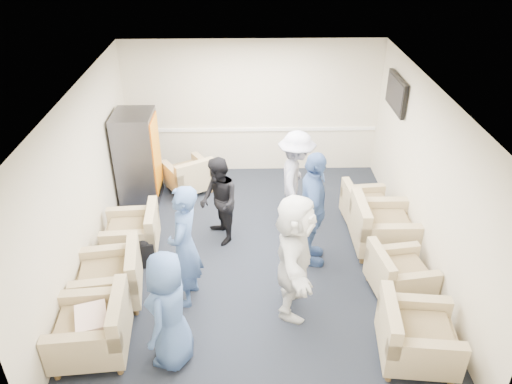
{
  "coord_description": "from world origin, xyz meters",
  "views": [
    {
      "loc": [
        -0.15,
        -6.32,
        4.9
      ],
      "look_at": [
        0.0,
        0.2,
        1.07
      ],
      "focal_mm": 35.0,
      "sensor_mm": 36.0,
      "label": 1
    }
  ],
  "objects_px": {
    "armchair_left_mid": "(113,280)",
    "armchair_right_near": "(413,337)",
    "armchair_left_near": "(95,330)",
    "armchair_right_midnear": "(397,275)",
    "armchair_right_far": "(365,208)",
    "person_back_left": "(219,201)",
    "armchair_right_midfar": "(379,228)",
    "person_front_left": "(169,310)",
    "person_mid_right": "(313,210)",
    "vending_machine": "(138,158)",
    "person_back_right": "(296,179)",
    "person_front_right": "(295,256)",
    "person_mid_left": "(185,247)",
    "armchair_corner": "(190,177)",
    "armchair_left_far": "(135,234)"
  },
  "relations": [
    {
      "from": "armchair_left_mid",
      "to": "armchair_right_near",
      "type": "distance_m",
      "value": 4.02
    },
    {
      "from": "armchair_left_near",
      "to": "armchair_right_midnear",
      "type": "height_order",
      "value": "armchair_left_near"
    },
    {
      "from": "armchair_right_far",
      "to": "person_back_left",
      "type": "distance_m",
      "value": 2.55
    },
    {
      "from": "armchair_right_far",
      "to": "armchair_right_midfar",
      "type": "bearing_deg",
      "value": -179.35
    },
    {
      "from": "person_front_left",
      "to": "armchair_left_near",
      "type": "bearing_deg",
      "value": -81.75
    },
    {
      "from": "armchair_right_midnear",
      "to": "person_mid_right",
      "type": "relative_size",
      "value": 0.48
    },
    {
      "from": "vending_machine",
      "to": "person_back_left",
      "type": "bearing_deg",
      "value": -41.44
    },
    {
      "from": "armchair_right_near",
      "to": "person_front_left",
      "type": "bearing_deg",
      "value": 95.0
    },
    {
      "from": "armchair_left_mid",
      "to": "armchair_right_midfar",
      "type": "bearing_deg",
      "value": 97.32
    },
    {
      "from": "person_back_left",
      "to": "armchair_right_near",
      "type": "bearing_deg",
      "value": 22.68
    },
    {
      "from": "armchair_right_midnear",
      "to": "armchair_right_midfar",
      "type": "relative_size",
      "value": 0.96
    },
    {
      "from": "vending_machine",
      "to": "person_back_right",
      "type": "relative_size",
      "value": 1.02
    },
    {
      "from": "armchair_left_mid",
      "to": "person_front_right",
      "type": "bearing_deg",
      "value": 76.5
    },
    {
      "from": "armchair_left_near",
      "to": "person_mid_left",
      "type": "height_order",
      "value": "person_mid_left"
    },
    {
      "from": "armchair_left_mid",
      "to": "person_mid_right",
      "type": "height_order",
      "value": "person_mid_right"
    },
    {
      "from": "armchair_right_midfar",
      "to": "person_back_right",
      "type": "xyz_separation_m",
      "value": [
        -1.27,
        0.82,
        0.47
      ]
    },
    {
      "from": "armchair_right_midnear",
      "to": "armchair_corner",
      "type": "bearing_deg",
      "value": 38.62
    },
    {
      "from": "armchair_left_near",
      "to": "person_mid_left",
      "type": "distance_m",
      "value": 1.5
    },
    {
      "from": "person_mid_right",
      "to": "person_front_right",
      "type": "bearing_deg",
      "value": 165.21
    },
    {
      "from": "person_front_left",
      "to": "person_back_right",
      "type": "distance_m",
      "value": 3.48
    },
    {
      "from": "armchair_corner",
      "to": "armchair_left_near",
      "type": "bearing_deg",
      "value": 47.88
    },
    {
      "from": "armchair_left_far",
      "to": "person_front_left",
      "type": "distance_m",
      "value": 2.4
    },
    {
      "from": "armchair_right_midnear",
      "to": "person_front_left",
      "type": "bearing_deg",
      "value": 101.86
    },
    {
      "from": "person_mid_left",
      "to": "person_back_left",
      "type": "distance_m",
      "value": 1.47
    },
    {
      "from": "armchair_left_mid",
      "to": "armchair_right_near",
      "type": "height_order",
      "value": "armchair_right_near"
    },
    {
      "from": "armchair_corner",
      "to": "person_mid_right",
      "type": "relative_size",
      "value": 0.58
    },
    {
      "from": "person_mid_right",
      "to": "armchair_left_mid",
      "type": "bearing_deg",
      "value": 110.23
    },
    {
      "from": "armchair_left_near",
      "to": "person_front_right",
      "type": "height_order",
      "value": "person_front_right"
    },
    {
      "from": "armchair_left_near",
      "to": "vending_machine",
      "type": "xyz_separation_m",
      "value": [
        -0.08,
        3.69,
        0.5
      ]
    },
    {
      "from": "armchair_left_mid",
      "to": "armchair_right_midnear",
      "type": "height_order",
      "value": "armchair_left_mid"
    },
    {
      "from": "armchair_right_near",
      "to": "person_back_left",
      "type": "distance_m",
      "value": 3.54
    },
    {
      "from": "person_back_left",
      "to": "armchair_right_midfar",
      "type": "bearing_deg",
      "value": 62.8
    },
    {
      "from": "armchair_left_mid",
      "to": "person_mid_left",
      "type": "height_order",
      "value": "person_mid_left"
    },
    {
      "from": "armchair_left_far",
      "to": "armchair_right_near",
      "type": "height_order",
      "value": "armchair_right_near"
    },
    {
      "from": "armchair_right_midfar",
      "to": "person_front_left",
      "type": "xyz_separation_m",
      "value": [
        -3.03,
        -2.19,
        0.41
      ]
    },
    {
      "from": "armchair_left_near",
      "to": "armchair_right_far",
      "type": "distance_m",
      "value": 4.79
    },
    {
      "from": "person_back_left",
      "to": "armchair_right_far",
      "type": "bearing_deg",
      "value": 78.81
    },
    {
      "from": "armchair_right_near",
      "to": "person_front_right",
      "type": "relative_size",
      "value": 0.55
    },
    {
      "from": "vending_machine",
      "to": "armchair_right_midfar",
      "type": "bearing_deg",
      "value": -21.72
    },
    {
      "from": "armchair_corner",
      "to": "person_back_left",
      "type": "distance_m",
      "value": 1.8
    },
    {
      "from": "armchair_right_midnear",
      "to": "armchair_right_near",
      "type": "bearing_deg",
      "value": 165.47
    },
    {
      "from": "armchair_left_far",
      "to": "person_mid_left",
      "type": "bearing_deg",
      "value": 35.83
    },
    {
      "from": "armchair_right_near",
      "to": "person_front_right",
      "type": "xyz_separation_m",
      "value": [
        -1.36,
        0.93,
        0.54
      ]
    },
    {
      "from": "armchair_corner",
      "to": "person_mid_right",
      "type": "bearing_deg",
      "value": 101.97
    },
    {
      "from": "armchair_left_mid",
      "to": "vending_machine",
      "type": "relative_size",
      "value": 0.58
    },
    {
      "from": "armchair_right_midfar",
      "to": "person_front_right",
      "type": "height_order",
      "value": "person_front_right"
    },
    {
      "from": "person_mid_left",
      "to": "person_back_right",
      "type": "bearing_deg",
      "value": 148.59
    },
    {
      "from": "armchair_right_midnear",
      "to": "vending_machine",
      "type": "height_order",
      "value": "vending_machine"
    },
    {
      "from": "person_front_left",
      "to": "person_front_right",
      "type": "xyz_separation_m",
      "value": [
        1.54,
        0.85,
        0.11
      ]
    },
    {
      "from": "armchair_right_far",
      "to": "person_front_left",
      "type": "relative_size",
      "value": 0.54
    }
  ]
}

